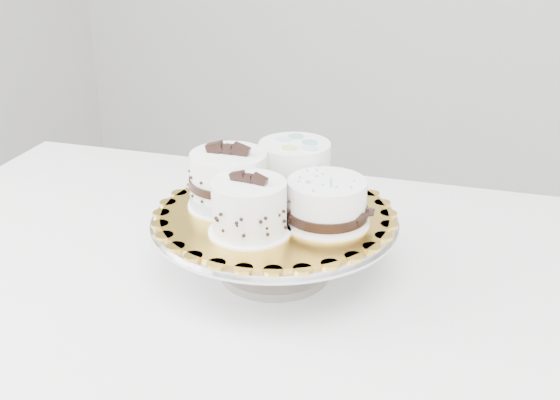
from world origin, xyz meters
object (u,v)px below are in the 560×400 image
at_px(table, 252,313).
at_px(cake_swirl, 249,209).
at_px(cake_stand, 275,234).
at_px(cake_banded, 229,182).
at_px(cake_board, 275,214).
at_px(cake_dots, 294,167).
at_px(cake_ribbon, 327,203).

bearing_deg(table, cake_swirl, -72.09).
bearing_deg(cake_stand, cake_swirl, -92.07).
xyz_separation_m(cake_stand, cake_banded, (-0.07, -0.01, 0.07)).
distance_m(cake_stand, cake_swirl, 0.10).
distance_m(cake_swirl, cake_banded, 0.09).
relative_size(cake_stand, cake_board, 1.09).
height_order(cake_dots, cake_ribbon, cake_dots).
distance_m(cake_board, cake_banded, 0.08).
xyz_separation_m(cake_stand, cake_board, (-0.00, 0.00, 0.03)).
bearing_deg(table, cake_stand, 8.02).
xyz_separation_m(cake_banded, cake_dots, (0.06, 0.08, 0.00)).
height_order(cake_swirl, cake_dots, cake_swirl).
height_order(table, cake_board, cake_board).
bearing_deg(cake_swirl, cake_stand, 86.84).
height_order(cake_board, cake_banded, cake_banded).
height_order(cake_board, cake_dots, cake_dots).
bearing_deg(cake_board, cake_banded, -174.68).
distance_m(cake_banded, cake_dots, 0.11).
bearing_deg(cake_stand, cake_banded, -174.68).
relative_size(cake_board, cake_banded, 2.56).
height_order(cake_banded, cake_ribbon, cake_banded).
relative_size(cake_stand, cake_swirl, 3.17).
bearing_deg(table, cake_banded, 163.79).
relative_size(table, cake_swirl, 12.42).
relative_size(cake_dots, cake_ribbon, 1.00).
height_order(cake_swirl, cake_ribbon, cake_swirl).
distance_m(cake_dots, cake_ribbon, 0.12).
bearing_deg(table, cake_board, 8.02).
bearing_deg(cake_banded, table, -16.46).
height_order(cake_board, cake_ribbon, cake_ribbon).
bearing_deg(cake_dots, cake_banded, -122.81).
distance_m(cake_stand, cake_ribbon, 0.10).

